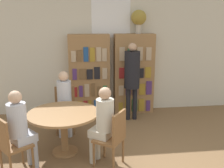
# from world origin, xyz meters

# --- Properties ---
(wall_back) EXTENTS (6.40, 0.07, 3.00)m
(wall_back) POSITION_xyz_m (0.00, 3.28, 1.51)
(wall_back) COLOR beige
(wall_back) RESTS_ON ground_plane
(bookshelf_left) EXTENTS (0.94, 0.34, 1.89)m
(bookshelf_left) POSITION_xyz_m (-0.53, 3.08, 0.94)
(bookshelf_left) COLOR olive
(bookshelf_left) RESTS_ON ground_plane
(bookshelf_right) EXTENTS (0.94, 0.34, 1.89)m
(bookshelf_right) POSITION_xyz_m (0.53, 3.08, 0.94)
(bookshelf_right) COLOR olive
(bookshelf_right) RESTS_ON ground_plane
(flower_vase) EXTENTS (0.35, 0.35, 0.54)m
(flower_vase) POSITION_xyz_m (0.62, 3.09, 2.24)
(flower_vase) COLOR #B7AD9E
(flower_vase) RESTS_ON bookshelf_right
(reading_table) EXTENTS (1.19, 1.19, 0.73)m
(reading_table) POSITION_xyz_m (-1.04, 1.23, 0.61)
(reading_table) COLOR olive
(reading_table) RESTS_ON ground_plane
(chair_near_camera) EXTENTS (0.56, 0.56, 0.91)m
(chair_near_camera) POSITION_xyz_m (-1.77, 0.66, 0.51)
(chair_near_camera) COLOR brown
(chair_near_camera) RESTS_ON ground_plane
(chair_left_side) EXTENTS (0.41, 0.41, 0.91)m
(chair_left_side) POSITION_xyz_m (-1.07, 2.17, 0.51)
(chair_left_side) COLOR brown
(chair_left_side) RESTS_ON ground_plane
(chair_far_side) EXTENTS (0.56, 0.56, 0.91)m
(chair_far_side) POSITION_xyz_m (-0.26, 0.71, 0.51)
(chair_far_side) COLOR brown
(chair_far_side) RESTS_ON ground_plane
(seated_reader_left) EXTENTS (0.29, 0.38, 1.27)m
(seated_reader_left) POSITION_xyz_m (-1.06, 1.99, 0.73)
(seated_reader_left) COLOR #B2B7C6
(seated_reader_left) RESTS_ON ground_plane
(seated_reader_right) EXTENTS (0.42, 0.41, 1.26)m
(seated_reader_right) POSITION_xyz_m (-0.41, 0.81, 0.72)
(seated_reader_right) COLOR beige
(seated_reader_right) RESTS_ON ground_plane
(seated_reader_back) EXTENTS (0.42, 0.41, 1.26)m
(seated_reader_back) POSITION_xyz_m (-1.63, 0.77, 0.73)
(seated_reader_back) COLOR #B2B7C6
(seated_reader_back) RESTS_ON ground_plane
(librarian_standing) EXTENTS (0.34, 0.61, 1.74)m
(librarian_standing) POSITION_xyz_m (0.39, 2.58, 1.08)
(librarian_standing) COLOR black
(librarian_standing) RESTS_ON ground_plane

